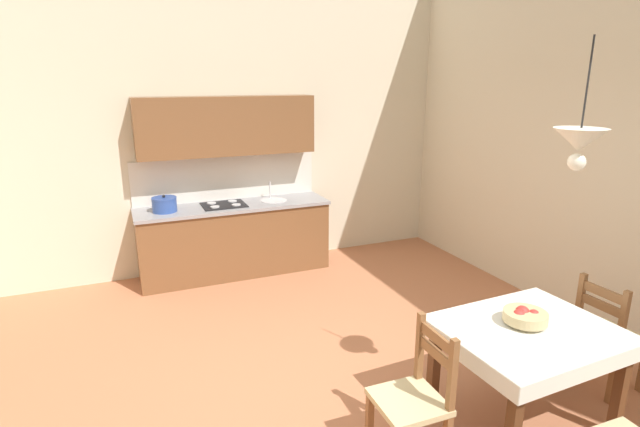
{
  "coord_description": "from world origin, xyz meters",
  "views": [
    {
      "loc": [
        -1.41,
        -2.99,
        2.42
      ],
      "look_at": [
        0.42,
        1.35,
        1.11
      ],
      "focal_mm": 27.66,
      "sensor_mm": 36.0,
      "label": 1
    }
  ],
  "objects_px": {
    "fruit_bowl": "(525,316)",
    "pendant_lamp": "(580,141)",
    "kitchen_cabinetry": "(232,207)",
    "dining_table": "(527,346)",
    "dining_chair_window_side": "(608,336)",
    "dining_chair_tv_side": "(414,398)"
  },
  "relations": [
    {
      "from": "fruit_bowl",
      "to": "pendant_lamp",
      "type": "height_order",
      "value": "pendant_lamp"
    },
    {
      "from": "kitchen_cabinetry",
      "to": "dining_chair_tv_side",
      "type": "distance_m",
      "value": 3.66
    },
    {
      "from": "fruit_bowl",
      "to": "dining_chair_window_side",
      "type": "bearing_deg",
      "value": 1.26
    },
    {
      "from": "dining_table",
      "to": "fruit_bowl",
      "type": "height_order",
      "value": "fruit_bowl"
    },
    {
      "from": "kitchen_cabinetry",
      "to": "fruit_bowl",
      "type": "bearing_deg",
      "value": -71.05
    },
    {
      "from": "dining_chair_tv_side",
      "to": "fruit_bowl",
      "type": "relative_size",
      "value": 3.1
    },
    {
      "from": "dining_table",
      "to": "dining_chair_tv_side",
      "type": "height_order",
      "value": "dining_chair_tv_side"
    },
    {
      "from": "dining_chair_tv_side",
      "to": "fruit_bowl",
      "type": "bearing_deg",
      "value": 3.03
    },
    {
      "from": "kitchen_cabinetry",
      "to": "dining_table",
      "type": "height_order",
      "value": "kitchen_cabinetry"
    },
    {
      "from": "dining_chair_window_side",
      "to": "pendant_lamp",
      "type": "distance_m",
      "value": 1.79
    },
    {
      "from": "dining_chair_tv_side",
      "to": "fruit_bowl",
      "type": "distance_m",
      "value": 0.99
    },
    {
      "from": "dining_table",
      "to": "fruit_bowl",
      "type": "relative_size",
      "value": 4.0
    },
    {
      "from": "dining_table",
      "to": "pendant_lamp",
      "type": "xyz_separation_m",
      "value": [
        0.13,
        -0.08,
        1.43
      ]
    },
    {
      "from": "dining_chair_tv_side",
      "to": "pendant_lamp",
      "type": "xyz_separation_m",
      "value": [
        1.04,
        -0.09,
        1.6
      ]
    },
    {
      "from": "dining_chair_window_side",
      "to": "fruit_bowl",
      "type": "xyz_separation_m",
      "value": [
        -0.93,
        -0.02,
        0.37
      ]
    },
    {
      "from": "dining_chair_window_side",
      "to": "dining_chair_tv_side",
      "type": "bearing_deg",
      "value": -177.86
    },
    {
      "from": "dining_chair_tv_side",
      "to": "dining_chair_window_side",
      "type": "height_order",
      "value": "same"
    },
    {
      "from": "kitchen_cabinetry",
      "to": "fruit_bowl",
      "type": "distance_m",
      "value": 3.78
    },
    {
      "from": "dining_chair_tv_side",
      "to": "fruit_bowl",
      "type": "height_order",
      "value": "dining_chair_tv_side"
    },
    {
      "from": "kitchen_cabinetry",
      "to": "dining_chair_window_side",
      "type": "relative_size",
      "value": 2.53
    },
    {
      "from": "pendant_lamp",
      "to": "dining_chair_tv_side",
      "type": "bearing_deg",
      "value": 175.24
    },
    {
      "from": "kitchen_cabinetry",
      "to": "fruit_bowl",
      "type": "xyz_separation_m",
      "value": [
        1.23,
        -3.57,
        -0.04
      ]
    }
  ]
}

